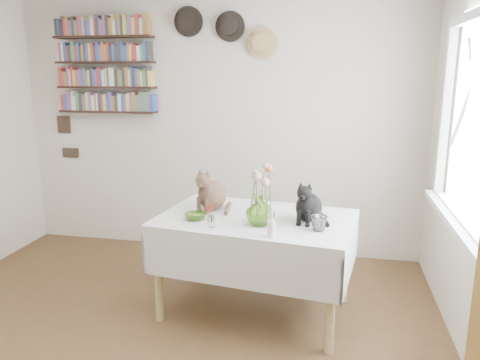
% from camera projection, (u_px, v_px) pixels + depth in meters
% --- Properties ---
extents(room, '(4.08, 4.58, 2.58)m').
position_uv_depth(room, '(112.00, 178.00, 2.47)').
color(room, brown).
rests_on(room, ground).
extents(window, '(0.12, 1.52, 1.32)m').
position_uv_depth(window, '(473.00, 140.00, 2.82)').
color(window, white).
rests_on(window, room).
extents(dining_table, '(1.51, 1.09, 0.75)m').
position_uv_depth(dining_table, '(256.00, 241.00, 3.48)').
color(dining_table, white).
rests_on(dining_table, room).
extents(tabby_cat, '(0.31, 0.35, 0.34)m').
position_uv_depth(tabby_cat, '(213.00, 188.00, 3.60)').
color(tabby_cat, brown).
rests_on(tabby_cat, dining_table).
extents(black_cat, '(0.27, 0.31, 0.31)m').
position_uv_depth(black_cat, '(309.00, 200.00, 3.32)').
color(black_cat, black).
rests_on(black_cat, dining_table).
extents(flower_vase, '(0.25, 0.25, 0.21)m').
position_uv_depth(flower_vase, '(261.00, 210.00, 3.24)').
color(flower_vase, '#9DD150').
rests_on(flower_vase, dining_table).
extents(green_bowl, '(0.17, 0.17, 0.05)m').
position_uv_depth(green_bowl, '(195.00, 216.00, 3.37)').
color(green_bowl, '#9DD150').
rests_on(green_bowl, dining_table).
extents(drinking_glass, '(0.13, 0.13, 0.11)m').
position_uv_depth(drinking_glass, '(319.00, 223.00, 3.13)').
color(drinking_glass, white).
rests_on(drinking_glass, dining_table).
extents(candlestick, '(0.05, 0.05, 0.20)m').
position_uv_depth(candlestick, '(271.00, 227.00, 3.02)').
color(candlestick, white).
rests_on(candlestick, dining_table).
extents(berry_jar, '(0.05, 0.05, 0.20)m').
position_uv_depth(berry_jar, '(211.00, 215.00, 3.19)').
color(berry_jar, white).
rests_on(berry_jar, dining_table).
extents(porcelain_figurine, '(0.05, 0.05, 0.10)m').
position_uv_depth(porcelain_figurine, '(317.00, 223.00, 3.17)').
color(porcelain_figurine, white).
rests_on(porcelain_figurine, dining_table).
extents(flower_bouquet, '(0.17, 0.12, 0.39)m').
position_uv_depth(flower_bouquet, '(261.00, 177.00, 3.20)').
color(flower_bouquet, '#4C7233').
rests_on(flower_bouquet, flower_vase).
extents(bookshelf_unit, '(1.00, 0.16, 0.91)m').
position_uv_depth(bookshelf_unit, '(105.00, 66.00, 4.60)').
color(bookshelf_unit, black).
rests_on(bookshelf_unit, room).
extents(wall_hats, '(0.98, 0.09, 0.48)m').
position_uv_depth(wall_hats, '(226.00, 30.00, 4.32)').
color(wall_hats, black).
rests_on(wall_hats, room).
extents(wall_art_plaques, '(0.21, 0.02, 0.44)m').
position_uv_depth(wall_art_plaques, '(67.00, 136.00, 4.93)').
color(wall_art_plaques, '#38281E').
rests_on(wall_art_plaques, room).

